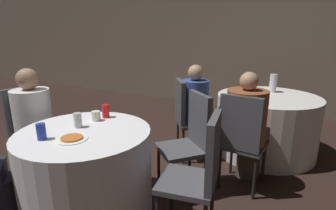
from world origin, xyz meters
name	(u,v)px	position (x,y,z in m)	size (l,w,h in m)	color
wall_back	(222,38)	(0.00, 4.03, 1.40)	(16.00, 0.06, 2.80)	#7A6B5B
table_near	(88,173)	(0.12, 0.13, 0.37)	(1.07, 1.07, 0.75)	silver
table_far	(266,124)	(1.24, 2.10, 0.37)	(1.24, 1.24, 0.75)	white
chair_near_northeast	(191,135)	(0.74, 0.85, 0.57)	(0.56, 0.56, 0.97)	#47474C
chair_near_west	(30,126)	(-0.82, 0.28, 0.57)	(0.46, 0.46, 0.97)	#47474C
chair_near_east	(201,168)	(1.05, 0.31, 0.57)	(0.47, 0.47, 0.97)	#47474C
chair_far_south	(242,135)	(1.16, 1.07, 0.57)	(0.43, 0.43, 0.97)	#47474C
chair_far_southwest	(187,113)	(0.41, 1.48, 0.57)	(0.56, 0.56, 0.97)	#47474C
person_floral_shirt	(247,127)	(1.17, 1.23, 0.61)	(0.39, 0.53, 1.16)	#4C4238
person_blue_shirt	(200,112)	(0.55, 1.58, 0.58)	(0.47, 0.45, 1.15)	#33384C
person_white_shirt	(37,126)	(-0.66, 0.26, 0.61)	(0.52, 0.39, 1.18)	#33384C
pizza_plate_near	(72,138)	(0.17, -0.03, 0.75)	(0.23, 0.23, 0.02)	white
soda_can_red	(106,111)	(0.04, 0.48, 0.81)	(0.07, 0.07, 0.12)	red
soda_can_blue	(41,132)	(-0.03, -0.14, 0.81)	(0.07, 0.07, 0.12)	#1E38A5
soda_can_silver	(78,120)	(0.01, 0.17, 0.81)	(0.07, 0.07, 0.12)	silver
cup_near	(96,116)	(0.02, 0.37, 0.79)	(0.08, 0.08, 0.09)	silver
bottle_far	(273,83)	(1.25, 2.36, 0.86)	(0.09, 0.09, 0.24)	white
cup_far	(258,93)	(1.12, 1.99, 0.79)	(0.09, 0.09, 0.09)	silver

